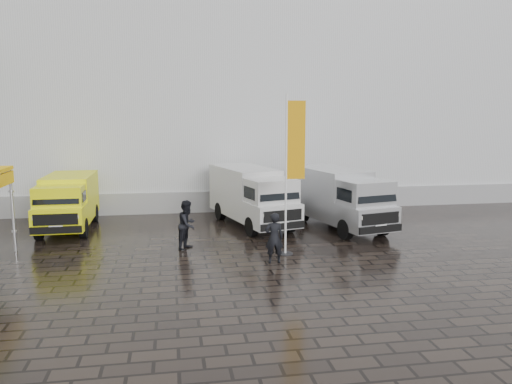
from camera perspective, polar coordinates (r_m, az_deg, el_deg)
ground at (r=16.86m, az=5.44°, el=-7.18°), size 120.00×120.00×0.00m
exhibition_hall at (r=32.28m, az=1.63°, el=11.28°), size 44.00×16.00×12.00m
hall_plinth at (r=24.75m, az=5.19°, el=-0.81°), size 44.00×0.15×1.00m
van_yellow at (r=21.50m, az=-20.70°, el=-1.24°), size 1.86×4.74×2.18m
van_white at (r=20.89m, az=-0.44°, el=-0.63°), size 3.20×5.82×2.40m
van_silver at (r=20.72m, az=9.52°, el=-0.83°), size 3.03×5.81×2.40m
flagpole at (r=16.39m, az=4.09°, el=3.01°), size 0.88×0.50×5.30m
wheelie_bin at (r=25.31m, az=12.98°, el=-0.78°), size 0.74×0.74×1.00m
person_front at (r=15.72m, az=2.08°, el=-5.27°), size 0.60×0.40×1.62m
person_tent at (r=17.53m, az=-7.83°, el=-3.71°), size 0.98×1.05×1.71m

